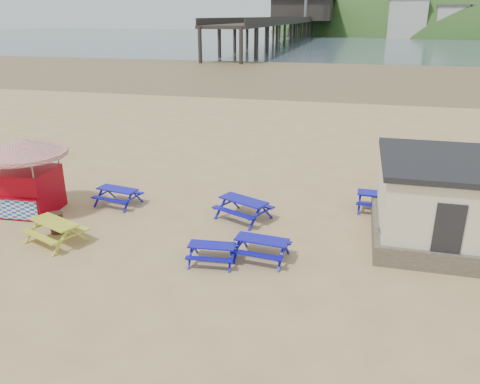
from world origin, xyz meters
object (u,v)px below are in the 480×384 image
(picnic_table_blue_a, at_px, (118,197))
(litter_bin, at_px, (57,223))
(picnic_table_blue_b, at_px, (244,209))
(picnic_table_yellow, at_px, (56,232))
(ice_cream_kiosk, at_px, (25,166))

(picnic_table_blue_a, relative_size, litter_bin, 2.50)
(picnic_table_blue_a, height_order, picnic_table_blue_b, picnic_table_blue_b)
(litter_bin, bearing_deg, picnic_table_blue_a, 73.73)
(picnic_table_yellow, height_order, litter_bin, picnic_table_yellow)
(picnic_table_blue_a, xyz_separation_m, picnic_table_blue_b, (5.77, -0.16, 0.05))
(picnic_table_yellow, distance_m, ice_cream_kiosk, 3.94)
(ice_cream_kiosk, distance_m, litter_bin, 3.22)
(picnic_table_blue_a, relative_size, ice_cream_kiosk, 0.52)
(picnic_table_blue_b, height_order, litter_bin, picnic_table_blue_b)
(picnic_table_blue_b, bearing_deg, picnic_table_blue_a, -157.15)
(picnic_table_yellow, relative_size, ice_cream_kiosk, 0.63)
(picnic_table_blue_a, distance_m, picnic_table_yellow, 3.95)
(picnic_table_blue_a, bearing_deg, litter_bin, -96.74)
(picnic_table_blue_b, bearing_deg, picnic_table_yellow, -124.45)
(picnic_table_blue_b, xyz_separation_m, litter_bin, (-6.70, -3.02, -0.02))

